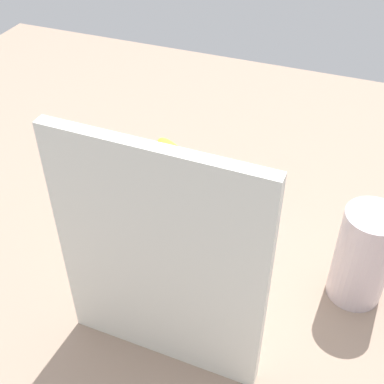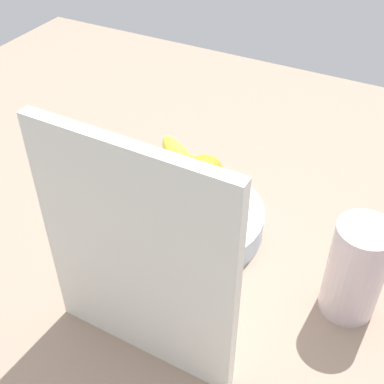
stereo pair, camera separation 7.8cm
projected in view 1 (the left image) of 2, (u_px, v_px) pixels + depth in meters
ground_plane at (197, 227)px, 97.74cm from camera, size 180.00×140.00×3.00cm
fruit_bowl at (192, 219)px, 93.80cm from camera, size 25.64×25.64×4.69cm
orange_front_left at (226, 193)px, 90.22cm from camera, size 7.15×7.15×7.15cm
orange_front_right at (201, 173)px, 94.67cm from camera, size 7.15×7.15×7.15cm
orange_center at (165, 190)px, 90.81cm from camera, size 7.15×7.15×7.15cm
orange_back_left at (193, 215)px, 85.70cm from camera, size 7.15×7.15×7.15cm
banana_bunch at (177, 180)px, 90.37cm from camera, size 15.24×17.63×10.60cm
cutting_board at (159, 265)px, 64.03cm from camera, size 28.03×2.38×36.00cm
thermos_tumbler at (363, 256)px, 78.37cm from camera, size 8.57×8.57×16.79cm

